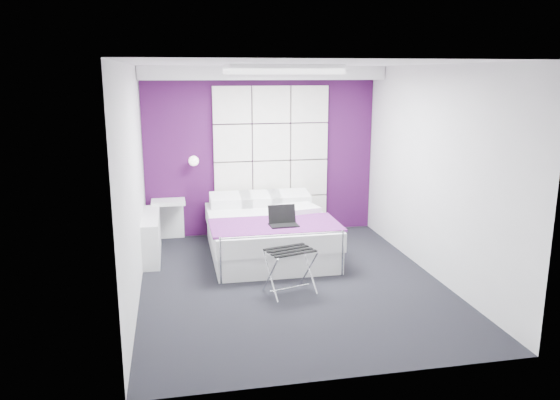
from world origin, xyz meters
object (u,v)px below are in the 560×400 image
Objects in this scene: luggage_rack at (290,271)px; wall_lamp at (194,160)px; bed at (268,233)px; laptop at (283,220)px; nightstand at (168,202)px; radiator at (152,236)px.

wall_lamp is at bearing 96.54° from luggage_rack.
bed is 5.62× the size of laptop.
wall_lamp is 0.73m from nightstand.
bed is at bearing 74.32° from luggage_rack.
wall_lamp reaches higher than radiator.
luggage_rack is 0.95m from laptop.
radiator is 2.40× the size of nightstand.
radiator is at bearing 173.72° from bed.
nightstand is 2.06m from laptop.
wall_lamp reaches higher than nightstand.
radiator is 2.27× the size of luggage_rack.
wall_lamp reaches higher than luggage_rack.
bed reaches higher than radiator.
nightstand is at bearing 71.57° from radiator.
bed is (0.97, -0.94, -0.92)m from wall_lamp.
laptop is at bearing -54.65° from wall_lamp.
laptop reaches higher than bed.
nightstand is 2.72m from luggage_rack.
laptop is (1.70, -0.74, 0.33)m from radiator.
laptop is (0.10, 0.87, 0.37)m from luggage_rack.
bed is at bearing -33.26° from nightstand.
radiator is 0.59× the size of bed.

